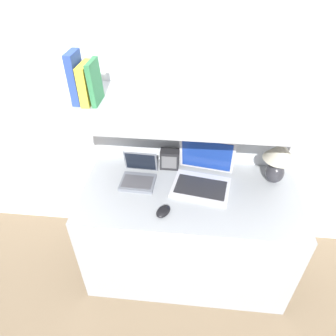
{
  "coord_description": "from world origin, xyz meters",
  "views": [
    {
      "loc": [
        0.0,
        -1.01,
        1.97
      ],
      "look_at": [
        -0.13,
        0.32,
        0.91
      ],
      "focal_mm": 32.0,
      "sensor_mm": 36.0,
      "label": 1
    }
  ],
  "objects_px": {
    "book_green": "(94,82)",
    "router_box": "(169,159)",
    "laptop_large": "(203,176)",
    "laptop_small": "(138,176)",
    "book_yellow": "(86,83)",
    "table_lamp": "(279,158)",
    "book_blue": "(76,78)",
    "computer_mouse": "(163,211)"
  },
  "relations": [
    {
      "from": "computer_mouse",
      "to": "book_blue",
      "type": "height_order",
      "value": "book_blue"
    },
    {
      "from": "laptop_large",
      "to": "router_box",
      "type": "height_order",
      "value": "laptop_large"
    },
    {
      "from": "laptop_large",
      "to": "laptop_small",
      "type": "distance_m",
      "value": 0.4
    },
    {
      "from": "laptop_small",
      "to": "book_blue",
      "type": "bearing_deg",
      "value": -178.3
    },
    {
      "from": "computer_mouse",
      "to": "book_yellow",
      "type": "xyz_separation_m",
      "value": [
        -0.41,
        0.26,
        0.62
      ]
    },
    {
      "from": "book_green",
      "to": "computer_mouse",
      "type": "bearing_deg",
      "value": -35.06
    },
    {
      "from": "book_green",
      "to": "laptop_small",
      "type": "bearing_deg",
      "value": 2.56
    },
    {
      "from": "laptop_small",
      "to": "book_blue",
      "type": "height_order",
      "value": "book_blue"
    },
    {
      "from": "table_lamp",
      "to": "book_blue",
      "type": "distance_m",
      "value": 1.22
    },
    {
      "from": "table_lamp",
      "to": "router_box",
      "type": "height_order",
      "value": "table_lamp"
    },
    {
      "from": "router_box",
      "to": "book_blue",
      "type": "distance_m",
      "value": 0.77
    },
    {
      "from": "computer_mouse",
      "to": "book_yellow",
      "type": "height_order",
      "value": "book_yellow"
    },
    {
      "from": "table_lamp",
      "to": "computer_mouse",
      "type": "distance_m",
      "value": 0.76
    },
    {
      "from": "laptop_large",
      "to": "laptop_small",
      "type": "bearing_deg",
      "value": -178.24
    },
    {
      "from": "router_box",
      "to": "book_blue",
      "type": "xyz_separation_m",
      "value": [
        -0.46,
        -0.16,
        0.59
      ]
    },
    {
      "from": "laptop_small",
      "to": "book_yellow",
      "type": "height_order",
      "value": "book_yellow"
    },
    {
      "from": "table_lamp",
      "to": "laptop_small",
      "type": "relative_size",
      "value": 1.3
    },
    {
      "from": "computer_mouse",
      "to": "book_blue",
      "type": "distance_m",
      "value": 0.84
    },
    {
      "from": "laptop_large",
      "to": "book_green",
      "type": "xyz_separation_m",
      "value": [
        -0.58,
        -0.02,
        0.58
      ]
    },
    {
      "from": "book_blue",
      "to": "book_yellow",
      "type": "distance_m",
      "value": 0.06
    },
    {
      "from": "book_green",
      "to": "book_blue",
      "type": "bearing_deg",
      "value": 180.0
    },
    {
      "from": "computer_mouse",
      "to": "book_blue",
      "type": "bearing_deg",
      "value": 150.77
    },
    {
      "from": "router_box",
      "to": "book_blue",
      "type": "bearing_deg",
      "value": -160.43
    },
    {
      "from": "table_lamp",
      "to": "computer_mouse",
      "type": "xyz_separation_m",
      "value": [
        -0.65,
        -0.35,
        -0.17
      ]
    },
    {
      "from": "computer_mouse",
      "to": "book_green",
      "type": "xyz_separation_m",
      "value": [
        -0.37,
        0.26,
        0.62
      ]
    },
    {
      "from": "book_green",
      "to": "router_box",
      "type": "bearing_deg",
      "value": 24.1
    },
    {
      "from": "laptop_large",
      "to": "laptop_small",
      "type": "height_order",
      "value": "laptop_large"
    },
    {
      "from": "laptop_small",
      "to": "book_yellow",
      "type": "xyz_separation_m",
      "value": [
        -0.23,
        -0.01,
        0.6
      ]
    },
    {
      "from": "laptop_large",
      "to": "book_yellow",
      "type": "bearing_deg",
      "value": -178.12
    },
    {
      "from": "router_box",
      "to": "book_green",
      "type": "relative_size",
      "value": 0.61
    },
    {
      "from": "book_yellow",
      "to": "router_box",
      "type": "bearing_deg",
      "value": 21.83
    },
    {
      "from": "laptop_large",
      "to": "book_yellow",
      "type": "distance_m",
      "value": 0.85
    },
    {
      "from": "book_blue",
      "to": "book_yellow",
      "type": "relative_size",
      "value": 1.28
    },
    {
      "from": "book_blue",
      "to": "table_lamp",
      "type": "bearing_deg",
      "value": 4.38
    },
    {
      "from": "table_lamp",
      "to": "book_blue",
      "type": "relative_size",
      "value": 1.12
    },
    {
      "from": "book_green",
      "to": "laptop_large",
      "type": "bearing_deg",
      "value": 2.01
    },
    {
      "from": "laptop_large",
      "to": "router_box",
      "type": "distance_m",
      "value": 0.26
    },
    {
      "from": "computer_mouse",
      "to": "book_yellow",
      "type": "bearing_deg",
      "value": 147.82
    },
    {
      "from": "laptop_large",
      "to": "laptop_small",
      "type": "xyz_separation_m",
      "value": [
        -0.4,
        -0.01,
        -0.02
      ]
    },
    {
      "from": "laptop_large",
      "to": "table_lamp",
      "type": "bearing_deg",
      "value": 8.4
    },
    {
      "from": "computer_mouse",
      "to": "router_box",
      "type": "xyz_separation_m",
      "value": [
        -0.01,
        0.42,
        0.05
      ]
    },
    {
      "from": "laptop_large",
      "to": "computer_mouse",
      "type": "distance_m",
      "value": 0.36
    }
  ]
}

